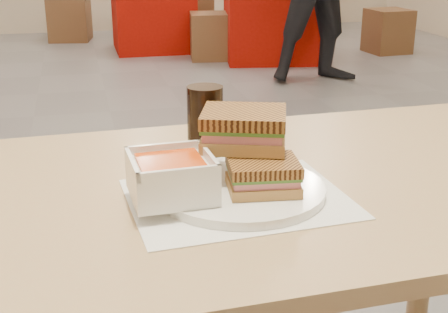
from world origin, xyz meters
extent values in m
cube|color=tan|center=(0.09, -1.94, 0.73)|extent=(1.22, 0.74, 0.03)
cylinder|color=tan|center=(0.63, -1.62, 0.36)|extent=(0.06, 0.06, 0.72)
cube|color=white|center=(0.03, -2.01, 0.75)|extent=(0.35, 0.28, 0.00)
cylinder|color=white|center=(0.04, -1.99, 0.76)|extent=(0.27, 0.27, 0.01)
cube|color=white|center=(-0.07, -2.01, 0.79)|extent=(0.13, 0.13, 0.05)
cube|color=#DE4513|center=(-0.07, -2.01, 0.82)|extent=(0.10, 0.10, 0.01)
cube|color=white|center=(-0.02, -2.01, 0.83)|extent=(0.01, 0.12, 0.01)
cube|color=white|center=(-0.13, -2.01, 0.83)|extent=(0.01, 0.12, 0.01)
cube|color=white|center=(-0.08, -1.95, 0.83)|extent=(0.12, 0.01, 0.01)
cube|color=white|center=(-0.07, -2.07, 0.83)|extent=(0.12, 0.01, 0.01)
cube|color=#AE7847|center=(0.07, -2.02, 0.78)|extent=(0.12, 0.10, 0.02)
cube|color=#C97273|center=(0.07, -2.02, 0.79)|extent=(0.11, 0.09, 0.01)
cube|color=#386B23|center=(0.07, -2.02, 0.80)|extent=(0.12, 0.10, 0.01)
cube|color=brown|center=(0.07, -2.02, 0.81)|extent=(0.12, 0.10, 0.02)
cube|color=#AE7847|center=(0.05, -1.95, 0.83)|extent=(0.16, 0.15, 0.02)
cube|color=#C97273|center=(0.05, -1.95, 0.84)|extent=(0.15, 0.14, 0.01)
cube|color=#386B23|center=(0.05, -1.95, 0.85)|extent=(0.16, 0.14, 0.01)
cube|color=brown|center=(0.05, -1.95, 0.87)|extent=(0.16, 0.15, 0.02)
cylinder|color=black|center=(0.02, -1.83, 0.82)|extent=(0.06, 0.06, 0.14)
cube|color=#950C04|center=(1.67, 2.81, 0.41)|extent=(1.07, 1.07, 0.81)
cube|color=#950C04|center=(0.60, 3.54, 0.34)|extent=(0.78, 0.78, 0.69)
cube|color=brown|center=(1.07, 2.92, 0.22)|extent=(0.44, 0.44, 0.43)
cube|color=brown|center=(2.87, 2.83, 0.21)|extent=(0.41, 0.41, 0.43)
cube|color=brown|center=(-0.23, 4.34, 0.24)|extent=(0.50, 0.50, 0.48)
cube|color=brown|center=(1.05, 4.02, 0.25)|extent=(0.55, 0.55, 0.49)
camera|label=1|loc=(-0.20, -2.87, 1.14)|focal=49.55mm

